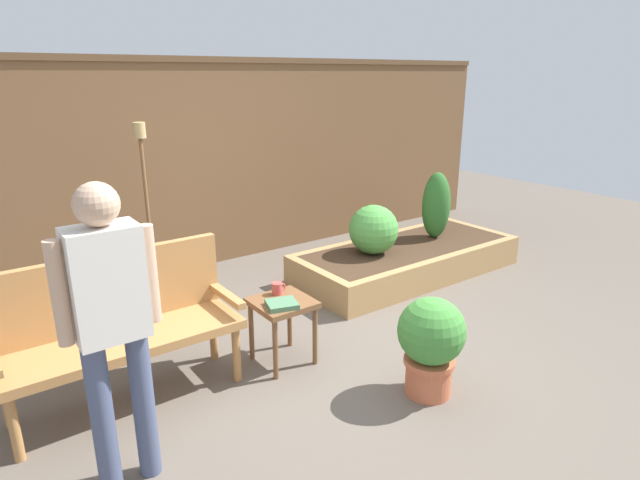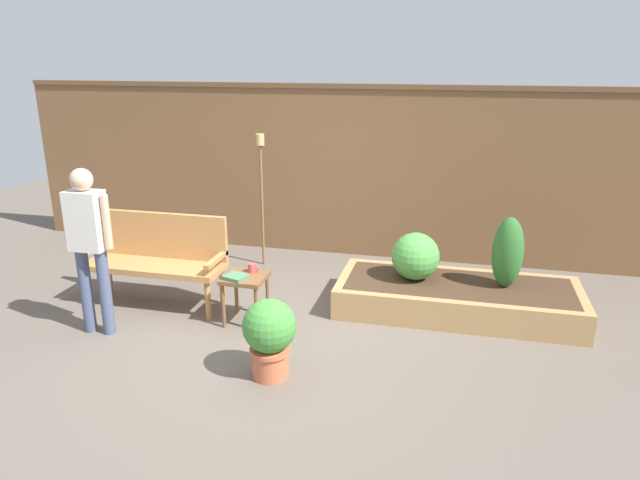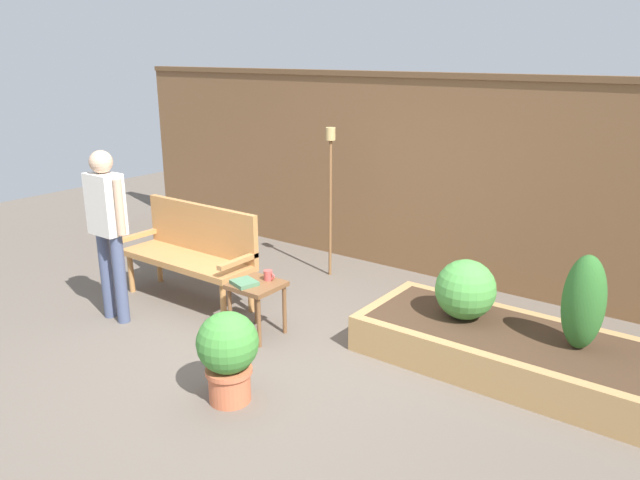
# 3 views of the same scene
# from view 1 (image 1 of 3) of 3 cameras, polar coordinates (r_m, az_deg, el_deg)

# --- Properties ---
(ground_plane) EXTENTS (14.00, 14.00, 0.00)m
(ground_plane) POSITION_cam_1_polar(r_m,az_deg,el_deg) (3.90, 3.33, -13.36)
(ground_plane) COLOR #60564C
(fence_back) EXTENTS (8.40, 0.14, 2.16)m
(fence_back) POSITION_cam_1_polar(r_m,az_deg,el_deg) (5.66, -13.61, 7.85)
(fence_back) COLOR brown
(fence_back) RESTS_ON ground_plane
(garden_bench) EXTENTS (1.44, 0.48, 0.94)m
(garden_bench) POSITION_cam_1_polar(r_m,az_deg,el_deg) (3.55, -20.95, -7.91)
(garden_bench) COLOR #B77F47
(garden_bench) RESTS_ON ground_plane
(side_table) EXTENTS (0.40, 0.40, 0.48)m
(side_table) POSITION_cam_1_polar(r_m,az_deg,el_deg) (3.77, -4.08, -7.66)
(side_table) COLOR brown
(side_table) RESTS_ON ground_plane
(cup_on_table) EXTENTS (0.11, 0.08, 0.09)m
(cup_on_table) POSITION_cam_1_polar(r_m,az_deg,el_deg) (3.83, -4.61, -5.22)
(cup_on_table) COLOR #CC4C47
(cup_on_table) RESTS_ON side_table
(book_on_table) EXTENTS (0.25, 0.23, 0.03)m
(book_on_table) POSITION_cam_1_polar(r_m,az_deg,el_deg) (3.63, -4.13, -6.93)
(book_on_table) COLOR #4C7A56
(book_on_table) RESTS_ON side_table
(potted_boxwood) EXTENTS (0.43, 0.43, 0.67)m
(potted_boxwood) POSITION_cam_1_polar(r_m,az_deg,el_deg) (3.49, 11.87, -10.60)
(potted_boxwood) COLOR #C66642
(potted_boxwood) RESTS_ON ground_plane
(raised_planter_bed) EXTENTS (2.40, 1.00, 0.30)m
(raised_planter_bed) POSITION_cam_1_polar(r_m,az_deg,el_deg) (5.56, 9.37, -2.09)
(raised_planter_bed) COLOR #AD8451
(raised_planter_bed) RESTS_ON ground_plane
(shrub_near_bench) EXTENTS (0.49, 0.49, 0.49)m
(shrub_near_bench) POSITION_cam_1_polar(r_m,az_deg,el_deg) (5.18, 5.80, 1.13)
(shrub_near_bench) COLOR brown
(shrub_near_bench) RESTS_ON raised_planter_bed
(shrub_far_corner) EXTENTS (0.30, 0.30, 0.71)m
(shrub_far_corner) POSITION_cam_1_polar(r_m,az_deg,el_deg) (5.76, 12.42, 3.67)
(shrub_far_corner) COLOR brown
(shrub_far_corner) RESTS_ON raised_planter_bed
(tiki_torch) EXTENTS (0.10, 0.10, 1.61)m
(tiki_torch) POSITION_cam_1_polar(r_m,az_deg,el_deg) (4.79, -18.39, 6.00)
(tiki_torch) COLOR brown
(tiki_torch) RESTS_ON ground_plane
(person_by_bench) EXTENTS (0.47, 0.20, 1.56)m
(person_by_bench) POSITION_cam_1_polar(r_m,az_deg,el_deg) (2.65, -21.64, -7.52)
(person_by_bench) COLOR #475170
(person_by_bench) RESTS_ON ground_plane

